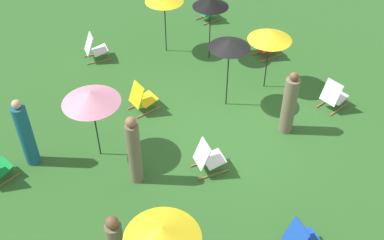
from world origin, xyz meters
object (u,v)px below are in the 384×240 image
object	(u,v)px
umbrella_4	(270,35)
person_0	(134,151)
deckchair_1	(266,45)
deckchair_2	(301,240)
person_1	(289,104)
deckchair_6	(208,158)
deckchair_11	(207,10)
person_2	(26,134)
umbrella_5	(162,233)
deckchair_0	(333,96)
deckchair_4	(95,48)
umbrella_1	(211,3)
deckchair_5	(142,98)
umbrella_2	(230,44)

from	to	relation	value
umbrella_4	person_0	bearing A→B (deg)	99.33
deckchair_1	deckchair_2	xyz separation A→B (m)	(-5.37, 4.39, 0.00)
person_1	person_0	bearing A→B (deg)	-20.70
deckchair_6	deckchair_11	bearing A→B (deg)	-23.64
person_0	person_2	xyz separation A→B (m)	(1.93, 1.61, -0.02)
person_1	deckchair_1	bearing A→B (deg)	-133.97
deckchair_2	umbrella_4	world-z (taller)	umbrella_4
deckchair_2	deckchair_11	distance (m)	9.31
umbrella_5	deckchair_0	bearing A→B (deg)	-75.92
deckchair_4	deckchair_0	bearing A→B (deg)	-131.53
deckchair_0	umbrella_5	world-z (taller)	umbrella_5
deckchair_6	person_2	size ratio (longest dim) A/B	0.48
umbrella_5	deckchair_2	bearing A→B (deg)	-109.42
umbrella_5	person_2	xyz separation A→B (m)	(4.55, 0.55, -0.90)
umbrella_1	person_1	bearing A→B (deg)	170.99
deckchair_4	deckchair_11	bearing A→B (deg)	-76.98
umbrella_4	person_0	distance (m)	4.82
deckchair_4	deckchair_2	bearing A→B (deg)	-165.91
deckchair_4	umbrella_4	world-z (taller)	umbrella_4
deckchair_1	deckchair_5	bearing A→B (deg)	95.95
deckchair_4	deckchair_11	size ratio (longest dim) A/B	1.03
deckchair_2	deckchair_4	size ratio (longest dim) A/B	1.00
umbrella_1	deckchair_6	bearing A→B (deg)	140.26
umbrella_1	umbrella_2	distance (m)	2.30
deckchair_6	deckchair_11	size ratio (longest dim) A/B	1.03
deckchair_1	deckchair_11	world-z (taller)	same
deckchair_0	umbrella_1	world-z (taller)	umbrella_1
deckchair_4	deckchair_5	size ratio (longest dim) A/B	1.03
umbrella_5	umbrella_4	bearing A→B (deg)	-59.53
deckchair_6	umbrella_1	world-z (taller)	umbrella_1
deckchair_4	deckchair_6	bearing A→B (deg)	-166.75
umbrella_1	deckchair_11	bearing A→B (deg)	-37.44
person_2	deckchair_11	bearing A→B (deg)	-40.66
deckchair_1	person_0	distance (m)	6.14
deckchair_5	umbrella_5	xyz separation A→B (m)	(-4.60, 2.50, 1.38)
deckchair_0	person_1	bearing A→B (deg)	83.91
person_2	deckchair_2	bearing A→B (deg)	-121.83
umbrella_2	person_1	world-z (taller)	umbrella_2
deckchair_2	umbrella_5	xyz separation A→B (m)	(0.88, 2.50, 1.38)
deckchair_1	umbrella_1	distance (m)	2.24
deckchair_11	person_1	world-z (taller)	person_1
deckchair_0	umbrella_2	bearing A→B (deg)	47.53
deckchair_11	umbrella_4	bearing A→B (deg)	166.98
deckchair_2	person_2	distance (m)	6.24
deckchair_11	umbrella_5	distance (m)	10.15
person_0	umbrella_2	bearing A→B (deg)	42.15
umbrella_5	person_1	xyz separation A→B (m)	(1.74, -4.88, -0.94)
umbrella_1	umbrella_4	xyz separation A→B (m)	(-2.08, -0.29, -0.18)
deckchair_6	deckchair_1	bearing A→B (deg)	-43.91
deckchair_1	deckchair_6	distance (m)	5.12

